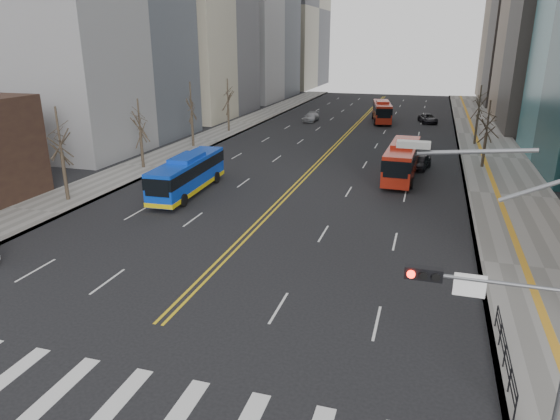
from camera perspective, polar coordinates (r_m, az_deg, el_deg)
name	(u,v)px	position (r m, az deg, el deg)	size (l,w,h in m)	color
ground	(86,398)	(20.07, -21.32, -19.38)	(220.00, 220.00, 0.00)	black
sidewalk_right	(493,157)	(58.54, 23.18, 5.54)	(7.00, 130.00, 0.15)	slate
sidewalk_left	(204,140)	(64.25, -8.68, 7.90)	(5.00, 130.00, 0.15)	slate
crosswalk	(86,398)	(20.06, -21.32, -19.36)	(26.70, 4.00, 0.01)	silver
centerline	(347,134)	(68.84, 7.68, 8.61)	(0.55, 100.00, 0.01)	gold
signal_mast	(523,307)	(15.91, 25.99, -9.89)	(5.37, 0.37, 9.39)	slate
pedestrian_railing	(505,352)	(21.40, 24.36, -14.52)	(0.06, 6.06, 1.02)	black
street_trees	(242,116)	(50.34, -4.31, 10.63)	(35.20, 47.20, 7.60)	#2E261C
blue_bus	(188,174)	(41.64, -10.50, 4.11)	(2.89, 10.82, 3.15)	#0C38B7
red_bus_near	(402,158)	(46.81, 13.78, 5.76)	(2.91, 10.50, 3.33)	#A42111
red_bus_far	(382,110)	(80.00, 11.58, 11.13)	(4.00, 10.43, 3.26)	#A42111
car_dark_mid	(420,162)	(51.12, 15.72, 5.32)	(1.60, 3.98, 1.36)	black
car_silver	(311,117)	(79.32, 3.57, 10.56)	(1.87, 4.60, 1.33)	#9A999F
car_dark_far	(428,119)	(80.78, 16.55, 9.99)	(2.25, 4.88, 1.36)	black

